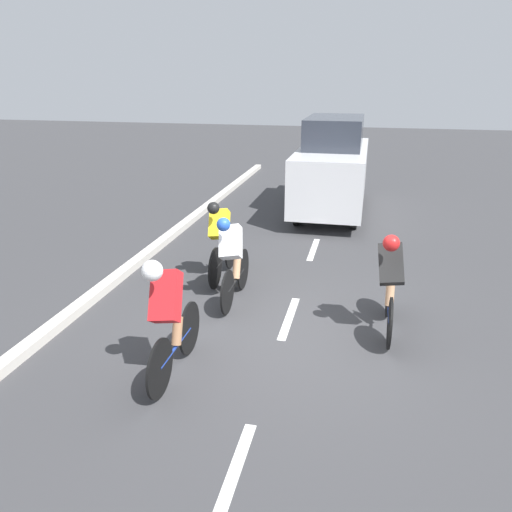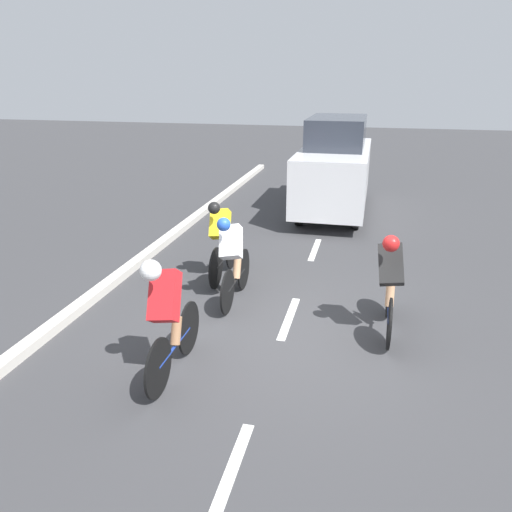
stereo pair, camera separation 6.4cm
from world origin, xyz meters
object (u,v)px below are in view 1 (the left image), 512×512
(cyclist_yellow, at_px, (221,239))
(cyclist_black, at_px, (390,281))
(cyclist_white, at_px, (232,257))
(cyclist_red, at_px, (168,314))
(support_car, at_px, (332,167))

(cyclist_yellow, bearing_deg, cyclist_black, 153.79)
(cyclist_yellow, distance_m, cyclist_black, 3.15)
(cyclist_yellow, height_order, cyclist_white, cyclist_yellow)
(cyclist_white, bearing_deg, cyclist_yellow, -62.90)
(cyclist_red, height_order, support_car, support_car)
(support_car, bearing_deg, cyclist_black, 101.46)
(support_car, bearing_deg, cyclist_red, 81.53)
(cyclist_white, height_order, cyclist_red, cyclist_red)
(cyclist_black, height_order, support_car, support_car)
(cyclist_white, relative_size, support_car, 0.36)
(cyclist_black, xyz_separation_m, cyclist_red, (2.54, 1.68, 0.04))
(cyclist_black, xyz_separation_m, support_car, (1.32, -6.52, 0.40))
(cyclist_black, relative_size, cyclist_white, 1.00)
(cyclist_black, distance_m, support_car, 6.67)
(cyclist_black, bearing_deg, support_car, -78.54)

